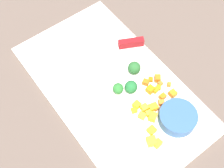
% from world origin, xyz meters
% --- Properties ---
extents(ground_plane, '(4.00, 4.00, 0.00)m').
position_xyz_m(ground_plane, '(0.00, 0.00, 0.00)').
color(ground_plane, brown).
extents(cutting_board, '(0.53, 0.31, 0.01)m').
position_xyz_m(cutting_board, '(0.00, 0.00, 0.01)').
color(cutting_board, white).
rests_on(cutting_board, ground_plane).
extents(prep_bowl, '(0.09, 0.09, 0.03)m').
position_xyz_m(prep_bowl, '(-0.17, -0.07, 0.03)').
color(prep_bowl, '#325A8E').
rests_on(prep_bowl, cutting_board).
extents(chef_knife, '(0.15, 0.28, 0.02)m').
position_xyz_m(chef_knife, '(0.10, -0.08, 0.02)').
color(chef_knife, silver).
rests_on(chef_knife, cutting_board).
extents(carrot_dice_0, '(0.02, 0.02, 0.02)m').
position_xyz_m(carrot_dice_0, '(-0.11, -0.11, 0.02)').
color(carrot_dice_0, orange).
rests_on(carrot_dice_0, cutting_board).
extents(carrot_dice_1, '(0.02, 0.02, 0.02)m').
position_xyz_m(carrot_dice_1, '(-0.07, -0.07, 0.02)').
color(carrot_dice_1, orange).
rests_on(carrot_dice_1, cutting_board).
extents(carrot_dice_2, '(0.02, 0.02, 0.01)m').
position_xyz_m(carrot_dice_2, '(-0.08, -0.09, 0.02)').
color(carrot_dice_2, orange).
rests_on(carrot_dice_2, cutting_board).
extents(carrot_dice_3, '(0.01, 0.01, 0.01)m').
position_xyz_m(carrot_dice_3, '(-0.08, -0.08, 0.02)').
color(carrot_dice_3, orange).
rests_on(carrot_dice_3, cutting_board).
extents(carrot_dice_4, '(0.02, 0.02, 0.02)m').
position_xyz_m(carrot_dice_4, '(-0.06, -0.11, 0.02)').
color(carrot_dice_4, orange).
rests_on(carrot_dice_4, cutting_board).
extents(carrot_dice_5, '(0.02, 0.02, 0.01)m').
position_xyz_m(carrot_dice_5, '(-0.12, -0.07, 0.02)').
color(carrot_dice_5, orange).
rests_on(carrot_dice_5, cutting_board).
extents(carrot_dice_6, '(0.01, 0.01, 0.01)m').
position_xyz_m(carrot_dice_6, '(-0.09, -0.12, 0.02)').
color(carrot_dice_6, orange).
rests_on(carrot_dice_6, cutting_board).
extents(carrot_dice_7, '(0.02, 0.02, 0.01)m').
position_xyz_m(carrot_dice_7, '(-0.05, -0.09, 0.02)').
color(carrot_dice_7, orange).
rests_on(carrot_dice_7, cutting_board).
extents(carrot_dice_8, '(0.01, 0.01, 0.01)m').
position_xyz_m(carrot_dice_8, '(-0.12, -0.05, 0.02)').
color(carrot_dice_8, orange).
rests_on(carrot_dice_8, cutting_board).
extents(carrot_dice_9, '(0.01, 0.02, 0.01)m').
position_xyz_m(carrot_dice_9, '(-0.10, -0.08, 0.02)').
color(carrot_dice_9, orange).
rests_on(carrot_dice_9, cutting_board).
extents(carrot_dice_10, '(0.01, 0.01, 0.01)m').
position_xyz_m(carrot_dice_10, '(-0.07, -0.10, 0.02)').
color(carrot_dice_10, orange).
rests_on(carrot_dice_10, cutting_board).
extents(carrot_dice_11, '(0.02, 0.02, 0.01)m').
position_xyz_m(carrot_dice_11, '(-0.05, -0.07, 0.02)').
color(carrot_dice_11, orange).
rests_on(carrot_dice_11, cutting_board).
extents(pepper_dice_0, '(0.02, 0.02, 0.01)m').
position_xyz_m(pepper_dice_0, '(-0.12, -0.02, 0.02)').
color(pepper_dice_0, yellow).
rests_on(pepper_dice_0, cutting_board).
extents(pepper_dice_1, '(0.02, 0.02, 0.01)m').
position_xyz_m(pepper_dice_1, '(-0.16, -0.00, 0.02)').
color(pepper_dice_1, gold).
rests_on(pepper_dice_1, cutting_board).
extents(pepper_dice_2, '(0.02, 0.02, 0.01)m').
position_xyz_m(pepper_dice_2, '(-0.10, -0.02, 0.02)').
color(pepper_dice_2, yellow).
rests_on(pepper_dice_2, cutting_board).
extents(pepper_dice_3, '(0.02, 0.02, 0.01)m').
position_xyz_m(pepper_dice_3, '(-0.11, -0.01, 0.02)').
color(pepper_dice_3, yellow).
rests_on(pepper_dice_3, cutting_board).
extents(pepper_dice_4, '(0.02, 0.03, 0.02)m').
position_xyz_m(pepper_dice_4, '(-0.11, -0.04, 0.02)').
color(pepper_dice_4, yellow).
rests_on(pepper_dice_4, cutting_board).
extents(pepper_dice_5, '(0.02, 0.02, 0.02)m').
position_xyz_m(pepper_dice_5, '(-0.19, 0.01, 0.02)').
color(pepper_dice_5, yellow).
rests_on(pepper_dice_5, cutting_board).
extents(pepper_dice_6, '(0.02, 0.02, 0.01)m').
position_xyz_m(pepper_dice_6, '(-0.09, 0.00, 0.02)').
color(pepper_dice_6, yellow).
rests_on(pepper_dice_6, cutting_board).
extents(pepper_dice_7, '(0.03, 0.03, 0.02)m').
position_xyz_m(pepper_dice_7, '(-0.13, -0.02, 0.02)').
color(pepper_dice_7, yellow).
rests_on(pepper_dice_7, cutting_board).
extents(pepper_dice_8, '(0.03, 0.03, 0.02)m').
position_xyz_m(pepper_dice_8, '(-0.18, 0.02, 0.02)').
color(pepper_dice_8, yellow).
rests_on(pepper_dice_8, cutting_board).
extents(pepper_dice_9, '(0.02, 0.02, 0.02)m').
position_xyz_m(pepper_dice_9, '(-0.08, -0.01, 0.02)').
color(pepper_dice_9, yellow).
rests_on(pepper_dice_9, cutting_board).
extents(broccoli_floret_0, '(0.03, 0.03, 0.04)m').
position_xyz_m(broccoli_floret_0, '(-0.00, -0.07, 0.03)').
color(broccoli_floret_0, '#80B957').
rests_on(broccoli_floret_0, cutting_board).
extents(broccoli_floret_1, '(0.03, 0.03, 0.04)m').
position_xyz_m(broccoli_floret_1, '(-0.03, -0.00, 0.03)').
color(broccoli_floret_1, '#84C158').
rests_on(broccoli_floret_1, cutting_board).
extents(broccoli_floret_2, '(0.03, 0.03, 0.04)m').
position_xyz_m(broccoli_floret_2, '(-0.04, -0.03, 0.03)').
color(broccoli_floret_2, '#8EB659').
rests_on(broccoli_floret_2, cutting_board).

